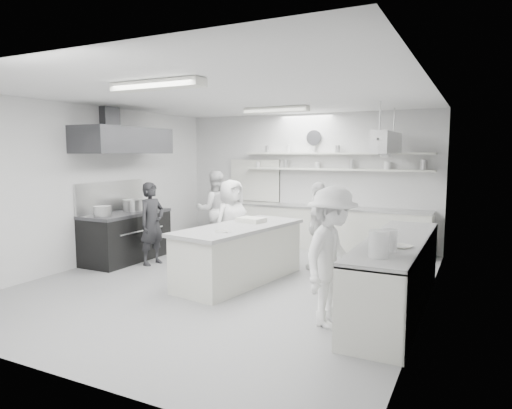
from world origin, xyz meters
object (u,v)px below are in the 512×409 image
at_px(prep_island, 240,255).
at_px(cook_stove, 152,224).
at_px(cook_back, 215,209).
at_px(stove, 126,238).
at_px(right_counter, 396,276).
at_px(back_counter, 313,227).

distance_m(prep_island, cook_stove, 2.08).
bearing_deg(cook_back, stove, 20.14).
xyz_separation_m(stove, cook_stove, (0.68, -0.03, 0.33)).
relative_size(right_counter, cook_back, 1.93).
relative_size(back_counter, cook_back, 2.92).
height_order(back_counter, cook_stove, cook_stove).
bearing_deg(cook_stove, prep_island, -89.79).
relative_size(back_counter, right_counter, 1.52).
bearing_deg(cook_back, back_counter, 163.75).
distance_m(back_counter, cook_stove, 3.62).
xyz_separation_m(prep_island, cook_back, (-1.79, 2.13, 0.42)).
relative_size(back_counter, prep_island, 2.09).
relative_size(prep_island, cook_back, 1.39).
bearing_deg(cook_back, prep_island, 87.25).
bearing_deg(cook_stove, stove, 95.15).
bearing_deg(cook_back, cook_stove, 39.51).
bearing_deg(right_counter, cook_stove, 172.95).
bearing_deg(cook_stove, cook_back, 0.36).
height_order(stove, back_counter, back_counter).
relative_size(stove, cook_back, 1.05).
bearing_deg(right_counter, prep_island, 173.56).
xyz_separation_m(stove, prep_island, (2.71, -0.31, -0.01)).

